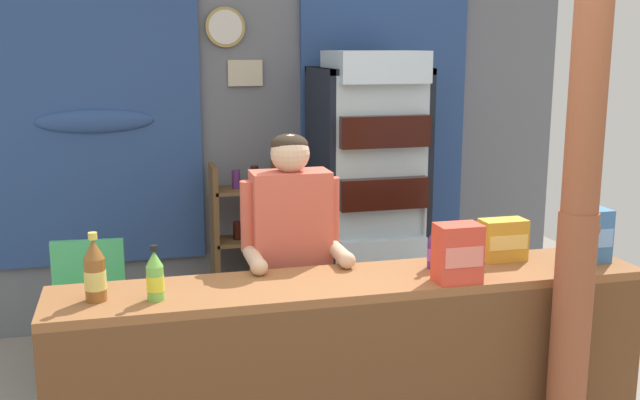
% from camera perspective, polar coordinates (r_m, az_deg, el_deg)
% --- Properties ---
extents(back_wall_curtained, '(4.82, 0.22, 2.68)m').
position_cam_1_polar(back_wall_curtained, '(5.37, -5.73, 5.22)').
color(back_wall_curtained, slate).
rests_on(back_wall_curtained, ground).
extents(stall_counter, '(2.68, 0.46, 0.96)m').
position_cam_1_polar(stall_counter, '(3.40, 3.18, -12.71)').
color(stall_counter, '#935B33').
rests_on(stall_counter, ground).
extents(timber_post, '(0.19, 0.17, 2.58)m').
position_cam_1_polar(timber_post, '(3.35, 19.15, -1.79)').
color(timber_post, '#995133').
rests_on(timber_post, ground).
extents(drink_fridge, '(0.70, 0.74, 1.95)m').
position_cam_1_polar(drink_fridge, '(5.06, 3.74, 1.31)').
color(drink_fridge, black).
rests_on(drink_fridge, ground).
extents(bottle_shelf_rack, '(0.48, 0.28, 1.19)m').
position_cam_1_polar(bottle_shelf_rack, '(5.20, -5.61, -3.45)').
color(bottle_shelf_rack, brown).
rests_on(bottle_shelf_rack, ground).
extents(plastic_lawn_chair, '(0.47, 0.47, 0.86)m').
position_cam_1_polar(plastic_lawn_chair, '(4.58, -17.33, -7.79)').
color(plastic_lawn_chair, '#4CC675').
rests_on(plastic_lawn_chair, ground).
extents(shopkeeper, '(0.49, 0.42, 1.57)m').
position_cam_1_polar(shopkeeper, '(3.69, -2.22, -3.95)').
color(shopkeeper, '#28282D').
rests_on(shopkeeper, ground).
extents(soda_bottle_iced_tea, '(0.09, 0.09, 0.29)m').
position_cam_1_polar(soda_bottle_iced_tea, '(3.16, -16.83, -5.29)').
color(soda_bottle_iced_tea, brown).
rests_on(soda_bottle_iced_tea, stall_counter).
extents(soda_bottle_grape_soda, '(0.06, 0.06, 0.22)m').
position_cam_1_polar(soda_bottle_grape_soda, '(3.51, 8.72, -3.72)').
color(soda_bottle_grape_soda, '#56286B').
rests_on(soda_bottle_grape_soda, stall_counter).
extents(soda_bottle_lime_soda, '(0.07, 0.07, 0.23)m').
position_cam_1_polar(soda_bottle_lime_soda, '(3.12, -12.49, -5.76)').
color(soda_bottle_lime_soda, '#75C64C').
rests_on(soda_bottle_lime_soda, stall_counter).
extents(snack_box_biscuit, '(0.16, 0.15, 0.26)m').
position_cam_1_polar(snack_box_biscuit, '(3.81, 19.96, -2.52)').
color(snack_box_biscuit, '#3D75B7').
rests_on(snack_box_biscuit, stall_counter).
extents(snack_box_choco_powder, '(0.22, 0.12, 0.20)m').
position_cam_1_polar(snack_box_choco_powder, '(3.71, 13.79, -2.96)').
color(snack_box_choco_powder, gold).
rests_on(snack_box_choco_powder, stall_counter).
extents(snack_box_crackers, '(0.19, 0.14, 0.26)m').
position_cam_1_polar(snack_box_crackers, '(3.32, 10.48, -4.02)').
color(snack_box_crackers, '#E5422D').
rests_on(snack_box_crackers, stall_counter).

